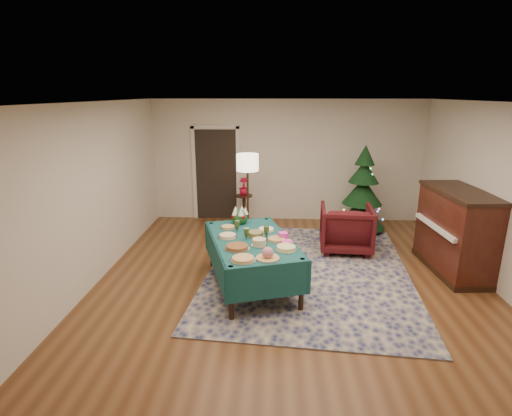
{
  "coord_description": "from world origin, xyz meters",
  "views": [
    {
      "loc": [
        -0.29,
        -5.38,
        2.82
      ],
      "look_at": [
        -0.58,
        1.06,
        0.96
      ],
      "focal_mm": 28.0,
      "sensor_mm": 36.0,
      "label": 1
    }
  ],
  "objects_px": {
    "buffet_table": "(251,248)",
    "piano": "(456,232)",
    "christmas_tree": "(362,193)",
    "gift_box": "(283,236)",
    "armchair": "(346,226)",
    "potted_plant": "(244,190)",
    "side_table": "(244,210)",
    "floor_lamp": "(248,168)"
  },
  "relations": [
    {
      "from": "gift_box",
      "to": "floor_lamp",
      "type": "height_order",
      "value": "floor_lamp"
    },
    {
      "from": "floor_lamp",
      "to": "piano",
      "type": "distance_m",
      "value": 3.73
    },
    {
      "from": "side_table",
      "to": "potted_plant",
      "type": "height_order",
      "value": "potted_plant"
    },
    {
      "from": "piano",
      "to": "gift_box",
      "type": "bearing_deg",
      "value": -166.53
    },
    {
      "from": "buffet_table",
      "to": "armchair",
      "type": "height_order",
      "value": "armchair"
    },
    {
      "from": "gift_box",
      "to": "armchair",
      "type": "relative_size",
      "value": 0.13
    },
    {
      "from": "buffet_table",
      "to": "potted_plant",
      "type": "distance_m",
      "value": 2.96
    },
    {
      "from": "buffet_table",
      "to": "potted_plant",
      "type": "xyz_separation_m",
      "value": [
        -0.33,
        2.94,
        0.17
      ]
    },
    {
      "from": "potted_plant",
      "to": "floor_lamp",
      "type": "bearing_deg",
      "value": -81.71
    },
    {
      "from": "potted_plant",
      "to": "christmas_tree",
      "type": "distance_m",
      "value": 2.51
    },
    {
      "from": "christmas_tree",
      "to": "side_table",
      "type": "bearing_deg",
      "value": 172.82
    },
    {
      "from": "christmas_tree",
      "to": "gift_box",
      "type": "bearing_deg",
      "value": -123.06
    },
    {
      "from": "gift_box",
      "to": "christmas_tree",
      "type": "bearing_deg",
      "value": 56.94
    },
    {
      "from": "armchair",
      "to": "floor_lamp",
      "type": "height_order",
      "value": "floor_lamp"
    },
    {
      "from": "armchair",
      "to": "christmas_tree",
      "type": "distance_m",
      "value": 1.29
    },
    {
      "from": "armchair",
      "to": "piano",
      "type": "distance_m",
      "value": 1.8
    },
    {
      "from": "potted_plant",
      "to": "armchair",
      "type": "bearing_deg",
      "value": -36.04
    },
    {
      "from": "gift_box",
      "to": "side_table",
      "type": "height_order",
      "value": "gift_box"
    },
    {
      "from": "piano",
      "to": "buffet_table",
      "type": "bearing_deg",
      "value": -168.09
    },
    {
      "from": "gift_box",
      "to": "christmas_tree",
      "type": "xyz_separation_m",
      "value": [
        1.7,
        2.61,
        0.01
      ]
    },
    {
      "from": "buffet_table",
      "to": "piano",
      "type": "xyz_separation_m",
      "value": [
        3.26,
        0.69,
        0.06
      ]
    },
    {
      "from": "gift_box",
      "to": "potted_plant",
      "type": "height_order",
      "value": "potted_plant"
    },
    {
      "from": "armchair",
      "to": "gift_box",
      "type": "bearing_deg",
      "value": 55.58
    },
    {
      "from": "buffet_table",
      "to": "potted_plant",
      "type": "bearing_deg",
      "value": 96.38
    },
    {
      "from": "christmas_tree",
      "to": "armchair",
      "type": "bearing_deg",
      "value": -114.09
    },
    {
      "from": "buffet_table",
      "to": "christmas_tree",
      "type": "bearing_deg",
      "value": 50.51
    },
    {
      "from": "christmas_tree",
      "to": "piano",
      "type": "distance_m",
      "value": 2.23
    },
    {
      "from": "armchair",
      "to": "potted_plant",
      "type": "bearing_deg",
      "value": -31.55
    },
    {
      "from": "gift_box",
      "to": "potted_plant",
      "type": "xyz_separation_m",
      "value": [
        -0.8,
        2.92,
        -0.03
      ]
    },
    {
      "from": "buffet_table",
      "to": "christmas_tree",
      "type": "distance_m",
      "value": 3.41
    },
    {
      "from": "gift_box",
      "to": "side_table",
      "type": "relative_size",
      "value": 0.18
    },
    {
      "from": "gift_box",
      "to": "armchair",
      "type": "height_order",
      "value": "armchair"
    },
    {
      "from": "armchair",
      "to": "christmas_tree",
      "type": "bearing_deg",
      "value": -109.6
    },
    {
      "from": "armchair",
      "to": "piano",
      "type": "height_order",
      "value": "piano"
    },
    {
      "from": "floor_lamp",
      "to": "christmas_tree",
      "type": "bearing_deg",
      "value": 17.1
    },
    {
      "from": "armchair",
      "to": "side_table",
      "type": "relative_size",
      "value": 1.41
    },
    {
      "from": "floor_lamp",
      "to": "potted_plant",
      "type": "bearing_deg",
      "value": 98.29
    },
    {
      "from": "gift_box",
      "to": "side_table",
      "type": "bearing_deg",
      "value": 105.25
    },
    {
      "from": "gift_box",
      "to": "piano",
      "type": "xyz_separation_m",
      "value": [
        2.79,
        0.67,
        -0.14
      ]
    },
    {
      "from": "gift_box",
      "to": "christmas_tree",
      "type": "relative_size",
      "value": 0.07
    },
    {
      "from": "side_table",
      "to": "potted_plant",
      "type": "bearing_deg",
      "value": 180.0
    },
    {
      "from": "buffet_table",
      "to": "armchair",
      "type": "distance_m",
      "value": 2.23
    }
  ]
}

